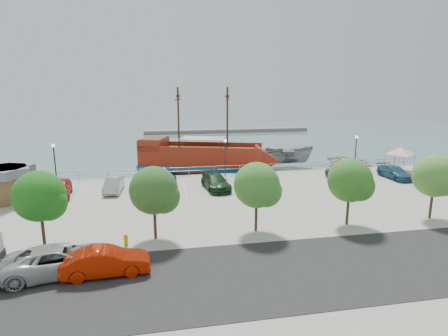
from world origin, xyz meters
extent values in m
plane|color=slate|center=(0.00, 0.00, -1.00)|extent=(160.00, 160.00, 0.00)
cube|color=black|center=(0.00, -16.00, 0.01)|extent=(100.00, 8.00, 0.04)
cube|color=gray|center=(0.00, -10.00, 0.01)|extent=(100.00, 4.00, 0.05)
cylinder|color=gray|center=(0.00, 7.80, 0.95)|extent=(50.00, 0.06, 0.06)
cylinder|color=gray|center=(0.00, 7.80, 0.55)|extent=(50.00, 0.06, 0.06)
cube|color=gray|center=(10.00, 55.00, -0.60)|extent=(40.00, 3.00, 0.80)
cube|color=maroon|center=(-1.88, 12.92, 0.82)|extent=(16.09, 9.26, 2.50)
cube|color=navy|center=(-1.88, 12.92, 0.01)|extent=(16.46, 9.62, 0.58)
cone|color=maroon|center=(6.17, 10.34, 0.82)|extent=(4.33, 5.33, 4.61)
cube|color=maroon|center=(-7.82, 14.82, 2.74)|extent=(4.21, 5.45, 1.34)
cube|color=brown|center=(-7.82, 14.82, 3.46)|extent=(3.91, 5.03, 0.12)
cube|color=brown|center=(-1.42, 12.77, 2.12)|extent=(13.18, 7.83, 0.14)
cube|color=maroon|center=(-1.18, 15.11, 2.41)|extent=(14.69, 4.87, 0.67)
cube|color=maroon|center=(-2.58, 10.72, 2.41)|extent=(14.69, 4.87, 0.67)
cylinder|color=#382111|center=(1.32, 11.89, 6.01)|extent=(0.29, 0.29, 7.87)
cylinder|color=#382111|center=(-4.62, 13.79, 6.01)|extent=(0.29, 0.29, 7.87)
cylinder|color=#382111|center=(1.32, 11.89, 8.41)|extent=(1.01, 2.78, 0.13)
cylinder|color=#382111|center=(-4.62, 13.79, 8.41)|extent=(1.01, 2.78, 0.13)
cube|color=beige|center=(-1.70, 12.86, 3.51)|extent=(6.42, 5.17, 0.12)
cylinder|color=#382111|center=(6.81, 10.14, 1.98)|extent=(2.32, 0.88, 0.57)
imported|color=slate|center=(10.47, 14.35, 0.30)|extent=(7.11, 3.99, 2.60)
imported|color=white|center=(18.34, 11.43, -0.25)|extent=(7.22, 8.52, 1.50)
cube|color=gray|center=(-12.77, 9.20, -0.80)|extent=(7.32, 2.84, 0.41)
cube|color=#6E655C|center=(7.74, 9.20, -0.80)|extent=(7.20, 2.69, 0.40)
cube|color=gray|center=(16.78, 9.20, -0.82)|extent=(6.69, 3.00, 0.37)
cube|color=brown|center=(-21.00, 0.94, 1.23)|extent=(4.45, 4.45, 2.46)
cube|color=slate|center=(-21.00, 0.94, 2.74)|extent=(5.05, 5.05, 0.78)
cylinder|color=slate|center=(20.47, 7.13, 1.02)|extent=(0.07, 0.07, 2.04)
cylinder|color=slate|center=(22.85, 6.78, 1.02)|extent=(0.07, 0.07, 2.04)
cylinder|color=slate|center=(20.12, 4.75, 1.02)|extent=(0.07, 0.07, 2.04)
cylinder|color=slate|center=(22.50, 4.40, 1.02)|extent=(0.07, 0.07, 2.04)
pyramid|color=white|center=(21.49, 5.77, 2.83)|extent=(4.42, 4.42, 0.83)
imported|color=#AFAFAF|center=(-13.18, -13.90, 0.81)|extent=(6.23, 3.69, 1.62)
imported|color=#AF1B03|center=(-10.69, -14.47, 0.77)|extent=(4.75, 1.89, 1.54)
cylinder|color=#D2A701|center=(-9.89, -10.80, 0.32)|extent=(0.25, 0.25, 0.63)
sphere|color=#D2A701|center=(-9.89, -10.80, 0.65)|extent=(0.27, 0.27, 0.27)
cylinder|color=black|center=(-18.00, 6.50, 2.00)|extent=(0.12, 0.12, 4.00)
sphere|color=#FFF2CC|center=(-18.00, 6.50, 4.10)|extent=(0.36, 0.36, 0.36)
cylinder|color=black|center=(0.00, 6.50, 2.00)|extent=(0.12, 0.12, 4.00)
sphere|color=#FFF2CC|center=(0.00, 6.50, 4.10)|extent=(0.36, 0.36, 0.36)
cylinder|color=black|center=(16.00, 6.50, 2.00)|extent=(0.12, 0.12, 4.00)
sphere|color=#FFF2CC|center=(16.00, 6.50, 4.10)|extent=(0.36, 0.36, 0.36)
cylinder|color=#473321|center=(-15.00, -10.00, 1.10)|extent=(0.20, 0.20, 2.20)
sphere|color=#1C5A16|center=(-15.00, -10.00, 3.40)|extent=(3.20, 3.20, 3.20)
sphere|color=#1C5A16|center=(-14.40, -10.30, 3.00)|extent=(2.20, 2.20, 2.20)
cylinder|color=#473321|center=(-8.00, -10.00, 1.10)|extent=(0.20, 0.20, 2.20)
sphere|color=#2C5420|center=(-8.00, -10.00, 3.40)|extent=(3.20, 3.20, 3.20)
sphere|color=#2C5420|center=(-7.40, -10.30, 3.00)|extent=(2.20, 2.20, 2.20)
cylinder|color=#473321|center=(-1.00, -10.00, 1.10)|extent=(0.20, 0.20, 2.20)
sphere|color=#366D29|center=(-1.00, -10.00, 3.40)|extent=(3.20, 3.20, 3.20)
sphere|color=#366D29|center=(-0.40, -10.30, 3.00)|extent=(2.20, 2.20, 2.20)
cylinder|color=#473321|center=(6.00, -10.00, 1.10)|extent=(0.20, 0.20, 2.20)
sphere|color=#2E6720|center=(6.00, -10.00, 3.40)|extent=(3.20, 3.20, 3.20)
sphere|color=#2E6720|center=(6.60, -10.30, 3.00)|extent=(2.20, 2.20, 2.20)
cylinder|color=#473321|center=(13.00, -10.00, 1.10)|extent=(0.20, 0.20, 2.20)
sphere|color=#487A2F|center=(13.00, -10.00, 3.40)|extent=(3.20, 3.20, 3.20)
sphere|color=#487A2F|center=(13.60, -10.30, 3.00)|extent=(2.20, 2.20, 2.20)
imported|color=red|center=(-16.60, 1.62, 0.82)|extent=(2.47, 5.02, 1.65)
imported|color=#AEAEAF|center=(-11.84, 2.39, 0.71)|extent=(1.79, 4.40, 1.42)
imported|color=navy|center=(-7.35, 1.61, 0.75)|extent=(3.55, 5.81, 1.51)
imported|color=#1A3A1E|center=(-1.94, 1.50, 0.76)|extent=(2.67, 5.41, 1.51)
imported|color=slate|center=(12.43, 2.15, 0.67)|extent=(3.02, 5.12, 1.34)
imported|color=#295A76|center=(18.34, 2.08, 0.69)|extent=(2.05, 4.78, 1.37)
camera|label=1|loc=(-7.91, -34.07, 10.12)|focal=30.00mm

